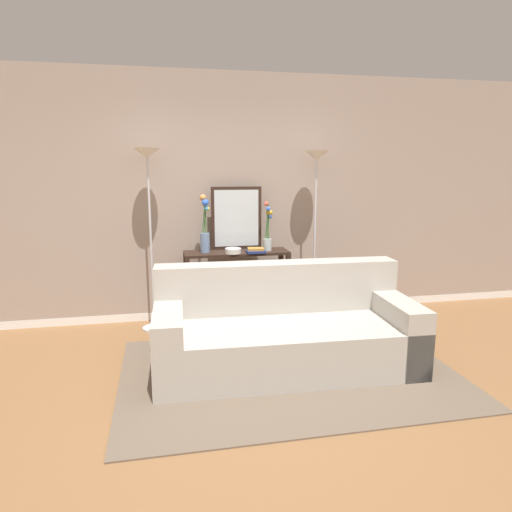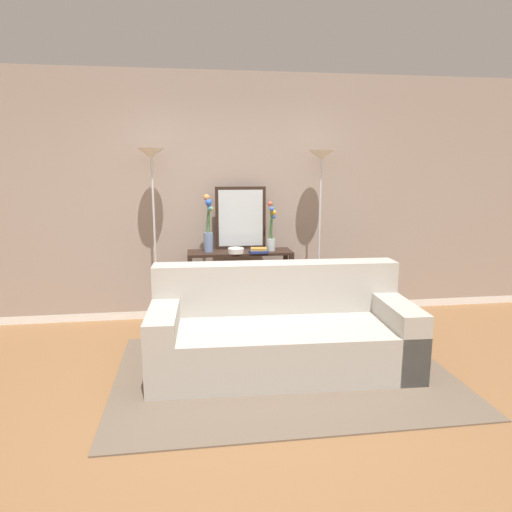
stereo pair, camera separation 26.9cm
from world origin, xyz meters
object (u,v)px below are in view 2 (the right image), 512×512
at_px(couch, 280,333).
at_px(fruit_bowl, 236,250).
at_px(floor_lamp_right, 320,189).
at_px(floor_lamp_left, 153,189).
at_px(book_stack, 259,250).
at_px(console_table, 240,275).
at_px(book_row_under_console, 219,319).
at_px(vase_short_flowers, 271,231).
at_px(wall_mirror, 241,218).
at_px(vase_tall_flowers, 208,229).

height_order(couch, fruit_bowl, fruit_bowl).
height_order(floor_lamp_right, fruit_bowl, floor_lamp_right).
xyz_separation_m(couch, floor_lamp_right, (0.67, 1.19, 1.20)).
relative_size(floor_lamp_left, book_stack, 9.66).
bearing_deg(console_table, book_row_under_console, -180.00).
relative_size(floor_lamp_right, vase_short_flowers, 3.53).
distance_m(floor_lamp_right, fruit_bowl, 1.16).
xyz_separation_m(wall_mirror, book_row_under_console, (-0.26, -0.15, -1.13)).
height_order(floor_lamp_right, book_row_under_console, floor_lamp_right).
height_order(couch, vase_tall_flowers, vase_tall_flowers).
bearing_deg(couch, vase_tall_flowers, 115.19).
xyz_separation_m(floor_lamp_left, fruit_bowl, (0.86, -0.11, -0.66)).
bearing_deg(vase_short_flowers, wall_mirror, 152.92).
relative_size(wall_mirror, vase_short_flowers, 1.29).
bearing_deg(fruit_bowl, console_table, 63.60).
bearing_deg(vase_tall_flowers, console_table, -2.08).
xyz_separation_m(wall_mirror, vase_short_flowers, (0.32, -0.16, -0.13)).
bearing_deg(vase_short_flowers, fruit_bowl, -166.74).
bearing_deg(vase_short_flowers, book_row_under_console, 178.47).
distance_m(vase_short_flowers, book_stack, 0.27).
bearing_deg(couch, fruit_bowl, 104.57).
bearing_deg(console_table, couch, -79.26).
bearing_deg(fruit_bowl, floor_lamp_right, 6.34).
xyz_separation_m(floor_lamp_left, wall_mirror, (0.94, 0.15, -0.34)).
bearing_deg(wall_mirror, couch, -81.57).
distance_m(couch, floor_lamp_left, 2.04).
bearing_deg(floor_lamp_left, fruit_bowl, -7.02).
bearing_deg(book_stack, vase_tall_flowers, 165.77).
xyz_separation_m(vase_tall_flowers, book_row_under_console, (0.10, -0.01, -1.03)).
relative_size(vase_short_flowers, book_row_under_console, 1.15).
relative_size(floor_lamp_left, book_row_under_console, 4.07).
bearing_deg(console_table, wall_mirror, 79.54).
height_order(vase_tall_flowers, fruit_bowl, vase_tall_flowers).
relative_size(fruit_bowl, book_row_under_console, 0.37).
relative_size(console_table, book_stack, 5.74).
distance_m(console_table, book_row_under_console, 0.56).
bearing_deg(floor_lamp_left, floor_lamp_right, 0.00).
bearing_deg(vase_tall_flowers, fruit_bowl, -23.35).
height_order(wall_mirror, vase_tall_flowers, wall_mirror).
bearing_deg(floor_lamp_left, console_table, 0.34).
distance_m(floor_lamp_right, wall_mirror, 0.94).
distance_m(couch, book_stack, 1.20).
bearing_deg(wall_mirror, book_stack, -58.94).
bearing_deg(floor_lamp_left, vase_short_flowers, -0.47).
height_order(couch, console_table, couch).
bearing_deg(vase_tall_flowers, book_stack, -14.23).
xyz_separation_m(console_table, vase_short_flowers, (0.35, -0.02, 0.49)).
xyz_separation_m(vase_short_flowers, book_stack, (-0.16, -0.11, -0.20)).
bearing_deg(wall_mirror, vase_tall_flowers, -159.66).
distance_m(vase_short_flowers, book_row_under_console, 1.16).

